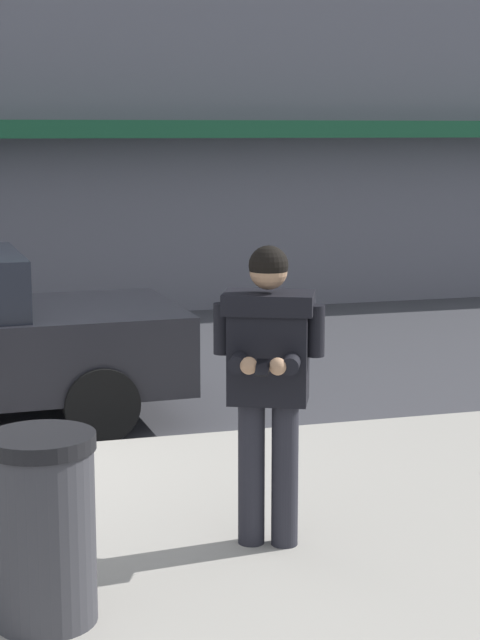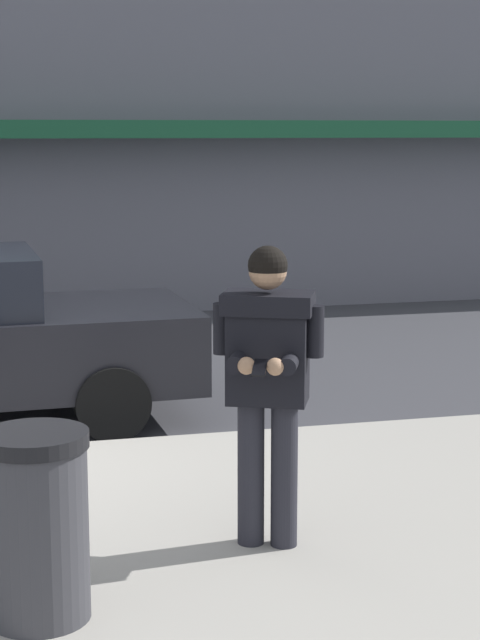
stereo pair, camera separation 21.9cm
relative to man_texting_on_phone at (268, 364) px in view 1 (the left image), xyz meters
name	(u,v)px [view 1 (the left image)]	position (x,y,z in m)	size (l,w,h in m)	color
sidewalk	(146,586)	(-0.79, -0.23, -1.18)	(32.00, 5.30, 0.14)	#A8A399
curb_paint_line	(78,450)	(-0.79, 2.67, -1.25)	(28.00, 0.12, 0.01)	silver
man_texting_on_phone	(268,364)	(0.00, 0.00, 0.00)	(0.61, 0.65, 1.81)	#23232B
trash_bin	(44,528)	(-1.38, -0.66, -0.62)	(0.55, 0.55, 0.98)	#38383D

